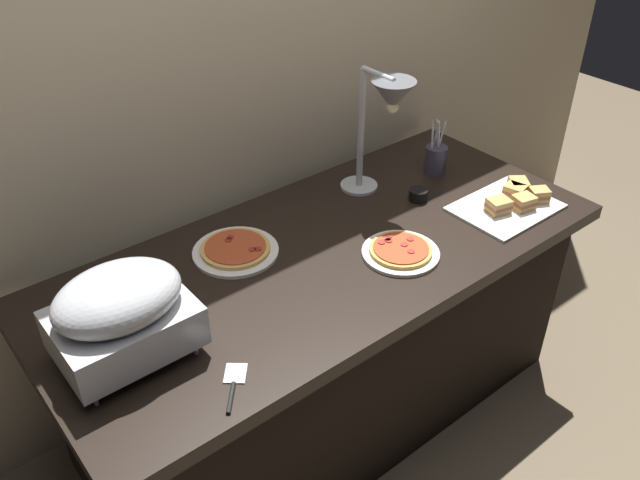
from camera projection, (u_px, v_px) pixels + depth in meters
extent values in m
plane|color=brown|center=(325.00, 407.00, 2.60)|extent=(8.00, 8.00, 0.00)
cube|color=#C6B593|center=(233.00, 77.00, 2.23)|extent=(4.40, 0.04, 2.40)
cube|color=black|center=(326.00, 256.00, 2.18)|extent=(1.90, 0.84, 0.05)
cube|color=black|center=(326.00, 341.00, 2.39)|extent=(1.75, 0.74, 0.71)
cylinder|color=#B7BABF|center=(95.00, 399.00, 1.61)|extent=(0.01, 0.01, 0.04)
cylinder|color=#B7BABF|center=(196.00, 348.00, 1.76)|extent=(0.01, 0.01, 0.04)
cylinder|color=#B7BABF|center=(63.00, 351.00, 1.75)|extent=(0.01, 0.01, 0.04)
cylinder|color=#B7BABF|center=(158.00, 308.00, 1.89)|extent=(0.01, 0.01, 0.04)
cube|color=#B7BABF|center=(124.00, 328.00, 1.71)|extent=(0.35, 0.26, 0.12)
ellipsoid|color=#B7BABF|center=(118.00, 297.00, 1.65)|extent=(0.33, 0.25, 0.14)
cylinder|color=#B7BABF|center=(359.00, 186.00, 2.50)|extent=(0.14, 0.14, 0.01)
cylinder|color=#B7BABF|center=(361.00, 129.00, 2.36)|extent=(0.02, 0.02, 0.45)
cylinder|color=#B7BABF|center=(378.00, 74.00, 2.19)|extent=(0.02, 0.15, 0.02)
cone|color=#595B60|center=(393.00, 95.00, 2.17)|extent=(0.15, 0.15, 0.10)
sphere|color=#F9EAB2|center=(392.00, 107.00, 2.19)|extent=(0.04, 0.04, 0.04)
cylinder|color=white|center=(236.00, 252.00, 2.15)|extent=(0.28, 0.28, 0.01)
cylinder|color=#DBA856|center=(235.00, 249.00, 2.14)|extent=(0.23, 0.23, 0.01)
cylinder|color=#B74723|center=(235.00, 247.00, 2.13)|extent=(0.20, 0.20, 0.00)
cylinder|color=maroon|center=(228.00, 240.00, 2.16)|extent=(0.02, 0.02, 0.00)
cylinder|color=maroon|center=(252.00, 249.00, 2.12)|extent=(0.02, 0.02, 0.00)
cylinder|color=maroon|center=(230.00, 237.00, 2.17)|extent=(0.02, 0.02, 0.00)
cylinder|color=maroon|center=(258.00, 249.00, 2.12)|extent=(0.02, 0.02, 0.00)
cylinder|color=white|center=(401.00, 253.00, 2.14)|extent=(0.25, 0.25, 0.01)
cylinder|color=#C68E42|center=(401.00, 250.00, 2.13)|extent=(0.20, 0.20, 0.01)
cylinder|color=#AD3D1E|center=(401.00, 248.00, 2.13)|extent=(0.18, 0.18, 0.00)
cylinder|color=maroon|center=(389.00, 241.00, 2.16)|extent=(0.02, 0.02, 0.00)
cylinder|color=maroon|center=(381.00, 242.00, 2.15)|extent=(0.02, 0.02, 0.00)
cylinder|color=maroon|center=(410.00, 239.00, 2.16)|extent=(0.02, 0.02, 0.00)
cylinder|color=maroon|center=(404.00, 245.00, 2.14)|extent=(0.02, 0.02, 0.00)
cylinder|color=maroon|center=(389.00, 236.00, 2.18)|extent=(0.02, 0.02, 0.00)
cylinder|color=maroon|center=(387.00, 239.00, 2.16)|extent=(0.02, 0.02, 0.00)
cylinder|color=maroon|center=(411.00, 251.00, 2.11)|extent=(0.02, 0.02, 0.00)
cube|color=white|center=(505.00, 207.00, 2.37)|extent=(0.36, 0.27, 0.01)
cube|color=tan|center=(523.00, 206.00, 2.35)|extent=(0.08, 0.08, 0.02)
cube|color=brown|center=(524.00, 202.00, 2.34)|extent=(0.08, 0.08, 0.01)
cube|color=tan|center=(524.00, 198.00, 2.33)|extent=(0.08, 0.08, 0.02)
cube|color=tan|center=(538.00, 199.00, 2.39)|extent=(0.08, 0.08, 0.02)
cube|color=brown|center=(539.00, 195.00, 2.38)|extent=(0.08, 0.08, 0.01)
cube|color=tan|center=(540.00, 191.00, 2.37)|extent=(0.08, 0.08, 0.02)
cube|color=tan|center=(498.00, 210.00, 2.33)|extent=(0.09, 0.08, 0.02)
cube|color=brown|center=(498.00, 206.00, 2.32)|extent=(0.09, 0.08, 0.01)
cube|color=tan|center=(499.00, 202.00, 2.31)|extent=(0.09, 0.08, 0.02)
cube|color=tan|center=(518.00, 190.00, 2.45)|extent=(0.10, 0.10, 0.02)
cube|color=brown|center=(518.00, 186.00, 2.44)|extent=(0.10, 0.10, 0.01)
cube|color=tan|center=(519.00, 182.00, 2.43)|extent=(0.10, 0.10, 0.02)
cube|color=tan|center=(514.00, 195.00, 2.41)|extent=(0.08, 0.08, 0.02)
cube|color=brown|center=(515.00, 192.00, 2.40)|extent=(0.08, 0.08, 0.01)
cube|color=tan|center=(515.00, 188.00, 2.39)|extent=(0.08, 0.08, 0.02)
cylinder|color=black|center=(418.00, 195.00, 2.41)|extent=(0.07, 0.07, 0.04)
cylinder|color=#562D14|center=(419.00, 190.00, 2.40)|extent=(0.06, 0.06, 0.01)
cylinder|color=#383347|center=(436.00, 160.00, 2.57)|extent=(0.08, 0.08, 0.11)
cylinder|color=#B7BABF|center=(439.00, 143.00, 2.52)|extent=(0.04, 0.02, 0.19)
cylinder|color=#B7BABF|center=(434.00, 143.00, 2.54)|extent=(0.02, 0.03, 0.17)
cylinder|color=#B7BABF|center=(440.00, 142.00, 2.54)|extent=(0.04, 0.02, 0.18)
cylinder|color=#B7BABF|center=(432.00, 144.00, 2.52)|extent=(0.02, 0.04, 0.18)
cylinder|color=#B7BABF|center=(438.00, 143.00, 2.53)|extent=(0.02, 0.03, 0.19)
cube|color=#B7BABF|center=(236.00, 373.00, 1.71)|extent=(0.09, 0.09, 0.00)
cylinder|color=black|center=(231.00, 398.00, 1.64)|extent=(0.07, 0.08, 0.01)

